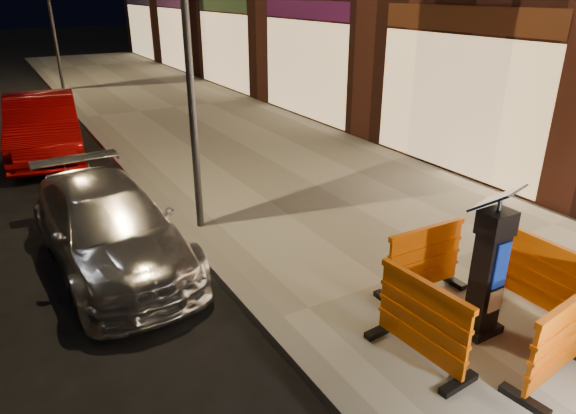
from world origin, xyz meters
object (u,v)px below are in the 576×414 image
barrier_kerbside (422,321)px  car_silver (115,263)px  parking_kiosk (489,267)px  barrier_front (561,341)px  barrier_back (424,261)px  car_red (49,156)px  barrier_bldgside (537,274)px

barrier_kerbside → car_silver: bearing=25.2°
barrier_kerbside → car_silver: size_ratio=0.29×
parking_kiosk → barrier_front: size_ratio=1.40×
barrier_kerbside → car_silver: (-2.30, 4.07, -0.63)m
barrier_back → barrier_kerbside: 1.34m
parking_kiosk → car_silver: (-3.25, 4.07, -1.00)m
car_silver → car_red: bearing=88.7°
barrier_front → car_silver: size_ratio=0.29×
barrier_kerbside → parking_kiosk: bearing=-94.3°
car_red → barrier_bldgside: bearing=-61.3°
barrier_front → car_red: 11.95m
barrier_front → barrier_back: same height
barrier_bldgside → car_red: bearing=22.2°
parking_kiosk → car_silver: size_ratio=0.41×
barrier_front → car_red: size_ratio=0.27×
car_silver → barrier_back: bearing=-46.4°
barrier_front → car_silver: (-3.25, 5.02, -0.63)m
barrier_front → barrier_bldgside: bearing=37.7°
parking_kiosk → barrier_bldgside: size_ratio=1.40×
barrier_front → car_silver: barrier_front is taller
barrier_bldgside → barrier_front: bearing=134.7°
parking_kiosk → barrier_kerbside: parking_kiosk is taller
parking_kiosk → barrier_back: parking_kiosk is taller
barrier_back → car_red: size_ratio=0.27×
barrier_bldgside → car_silver: 5.89m
barrier_kerbside → barrier_front: bearing=-139.3°
barrier_back → barrier_bldgside: size_ratio=1.00×
car_silver → barrier_bldgside: bearing=-46.7°
barrier_back → barrier_kerbside: same height
barrier_bldgside → car_silver: barrier_bldgside is taller
barrier_front → barrier_bldgside: size_ratio=1.00×
car_red → barrier_kerbside: bearing=-70.7°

